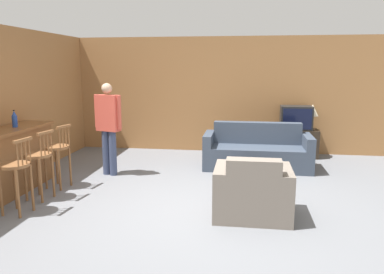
{
  "coord_description": "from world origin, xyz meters",
  "views": [
    {
      "loc": [
        0.63,
        -4.85,
        1.94
      ],
      "look_at": [
        -0.19,
        0.87,
        0.85
      ],
      "focal_mm": 35.0,
      "sensor_mm": 36.0,
      "label": 1
    }
  ],
  "objects_px": {
    "armchair_near": "(252,194)",
    "tv": "(296,118)",
    "bar_chair_near": "(16,172)",
    "coffee_table": "(251,167)",
    "bar_chair_mid": "(39,161)",
    "table_lamp": "(313,111)",
    "tv_unit": "(295,143)",
    "person_by_window": "(108,124)",
    "bottle": "(15,119)",
    "bar_chair_far": "(58,153)",
    "couch_far": "(257,152)",
    "book_on_table": "(258,161)"
  },
  "relations": [
    {
      "from": "bar_chair_far",
      "to": "person_by_window",
      "type": "bearing_deg",
      "value": 55.52
    },
    {
      "from": "tv",
      "to": "person_by_window",
      "type": "relative_size",
      "value": 0.4
    },
    {
      "from": "armchair_near",
      "to": "tv_unit",
      "type": "height_order",
      "value": "armchair_near"
    },
    {
      "from": "book_on_table",
      "to": "person_by_window",
      "type": "bearing_deg",
      "value": 175.09
    },
    {
      "from": "tv",
      "to": "table_lamp",
      "type": "relative_size",
      "value": 1.21
    },
    {
      "from": "person_by_window",
      "to": "coffee_table",
      "type": "bearing_deg",
      "value": -7.68
    },
    {
      "from": "coffee_table",
      "to": "table_lamp",
      "type": "distance_m",
      "value": 2.68
    },
    {
      "from": "bar_chair_mid",
      "to": "tv",
      "type": "height_order",
      "value": "tv"
    },
    {
      "from": "table_lamp",
      "to": "coffee_table",
      "type": "bearing_deg",
      "value": -120.01
    },
    {
      "from": "armchair_near",
      "to": "book_on_table",
      "type": "xyz_separation_m",
      "value": [
        0.11,
        1.38,
        0.09
      ]
    },
    {
      "from": "bar_chair_mid",
      "to": "couch_far",
      "type": "bearing_deg",
      "value": 34.67
    },
    {
      "from": "coffee_table",
      "to": "armchair_near",
      "type": "bearing_deg",
      "value": -90.0
    },
    {
      "from": "couch_far",
      "to": "bottle",
      "type": "distance_m",
      "value": 4.3
    },
    {
      "from": "bar_chair_mid",
      "to": "coffee_table",
      "type": "xyz_separation_m",
      "value": [
        3.09,
        1.03,
        -0.25
      ]
    },
    {
      "from": "bar_chair_mid",
      "to": "person_by_window",
      "type": "distance_m",
      "value": 1.52
    },
    {
      "from": "bottle",
      "to": "table_lamp",
      "type": "xyz_separation_m",
      "value": [
        4.98,
        2.89,
        -0.13
      ]
    },
    {
      "from": "couch_far",
      "to": "person_by_window",
      "type": "xyz_separation_m",
      "value": [
        -2.66,
        -0.85,
        0.63
      ]
    },
    {
      "from": "bar_chair_mid",
      "to": "tv",
      "type": "distance_m",
      "value": 5.22
    },
    {
      "from": "bar_chair_mid",
      "to": "bar_chair_far",
      "type": "height_order",
      "value": "same"
    },
    {
      "from": "bar_chair_near",
      "to": "coffee_table",
      "type": "distance_m",
      "value": 3.49
    },
    {
      "from": "bar_chair_near",
      "to": "bottle",
      "type": "bearing_deg",
      "value": 121.72
    },
    {
      "from": "armchair_near",
      "to": "person_by_window",
      "type": "relative_size",
      "value": 0.6
    },
    {
      "from": "bottle",
      "to": "book_on_table",
      "type": "distance_m",
      "value": 3.93
    },
    {
      "from": "bar_chair_near",
      "to": "bar_chair_far",
      "type": "height_order",
      "value": "same"
    },
    {
      "from": "coffee_table",
      "to": "bottle",
      "type": "height_order",
      "value": "bottle"
    },
    {
      "from": "bar_chair_far",
      "to": "couch_far",
      "type": "distance_m",
      "value": 3.63
    },
    {
      "from": "armchair_near",
      "to": "coffee_table",
      "type": "xyz_separation_m",
      "value": [
        0.0,
        1.27,
        0.01
      ]
    },
    {
      "from": "bar_chair_mid",
      "to": "bottle",
      "type": "relative_size",
      "value": 3.8
    },
    {
      "from": "book_on_table",
      "to": "table_lamp",
      "type": "bearing_deg",
      "value": 60.77
    },
    {
      "from": "bar_chair_far",
      "to": "couch_far",
      "type": "bearing_deg",
      "value": 27.4
    },
    {
      "from": "tv_unit",
      "to": "coffee_table",
      "type": "bearing_deg",
      "value": -113.21
    },
    {
      "from": "armchair_near",
      "to": "bottle",
      "type": "height_order",
      "value": "bottle"
    },
    {
      "from": "tv",
      "to": "coffee_table",
      "type": "bearing_deg",
      "value": -113.24
    },
    {
      "from": "bar_chair_far",
      "to": "tv_unit",
      "type": "distance_m",
      "value": 4.89
    },
    {
      "from": "bar_chair_near",
      "to": "couch_far",
      "type": "relative_size",
      "value": 0.51
    },
    {
      "from": "book_on_table",
      "to": "armchair_near",
      "type": "bearing_deg",
      "value": -94.34
    },
    {
      "from": "bottle",
      "to": "table_lamp",
      "type": "bearing_deg",
      "value": 30.1
    },
    {
      "from": "table_lamp",
      "to": "person_by_window",
      "type": "height_order",
      "value": "person_by_window"
    },
    {
      "from": "table_lamp",
      "to": "book_on_table",
      "type": "bearing_deg",
      "value": -119.23
    },
    {
      "from": "bar_chair_near",
      "to": "couch_far",
      "type": "height_order",
      "value": "bar_chair_near"
    },
    {
      "from": "bottle",
      "to": "book_on_table",
      "type": "xyz_separation_m",
      "value": [
        3.79,
        0.75,
        -0.73
      ]
    },
    {
      "from": "bar_chair_mid",
      "to": "tv_unit",
      "type": "bearing_deg",
      "value": 38.94
    },
    {
      "from": "bar_chair_near",
      "to": "book_on_table",
      "type": "height_order",
      "value": "bar_chair_near"
    },
    {
      "from": "person_by_window",
      "to": "couch_far",
      "type": "bearing_deg",
      "value": 17.8
    },
    {
      "from": "book_on_table",
      "to": "bar_chair_near",
      "type": "bearing_deg",
      "value": -151.89
    },
    {
      "from": "armchair_near",
      "to": "tv",
      "type": "bearing_deg",
      "value": 74.66
    },
    {
      "from": "bar_chair_far",
      "to": "coffee_table",
      "type": "height_order",
      "value": "bar_chair_far"
    },
    {
      "from": "couch_far",
      "to": "tv_unit",
      "type": "distance_m",
      "value": 1.35
    },
    {
      "from": "person_by_window",
      "to": "tv",
      "type": "bearing_deg",
      "value": 28.55
    },
    {
      "from": "bar_chair_mid",
      "to": "table_lamp",
      "type": "bearing_deg",
      "value": 36.74
    }
  ]
}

